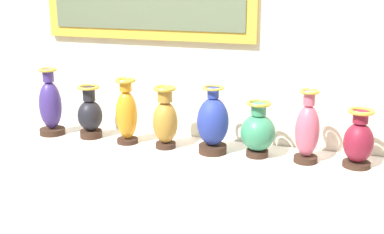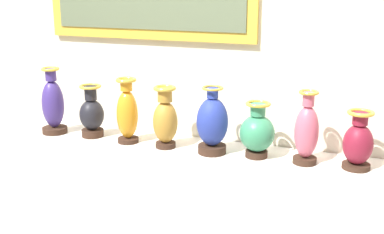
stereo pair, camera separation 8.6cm
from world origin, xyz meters
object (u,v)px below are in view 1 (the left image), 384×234
vase_ochre (165,120)px  vase_cobalt (213,124)px  vase_amber (127,114)px  vase_burgundy (358,141)px  vase_onyx (90,115)px  vase_rose (307,131)px  vase_jade (258,132)px  vase_indigo (50,106)px

vase_ochre → vase_cobalt: vase_cobalt is taller
vase_amber → vase_ochre: vase_amber is taller
vase_cobalt → vase_burgundy: (0.75, 0.04, -0.03)m
vase_onyx → vase_burgundy: 1.53m
vase_cobalt → vase_burgundy: size_ratio=1.23×
vase_rose → vase_cobalt: bearing=-177.5°
vase_amber → vase_cobalt: 0.52m
vase_onyx → vase_ochre: (0.50, -0.03, 0.03)m
vase_ochre → vase_jade: vase_ochre is taller
vase_amber → vase_cobalt: bearing=-0.1°
vase_burgundy → vase_rose: bearing=-176.2°
vase_indigo → vase_cobalt: size_ratio=1.10×
vase_jade → vase_rose: bearing=-0.9°
vase_amber → vase_indigo: bearing=179.8°
vase_amber → vase_rose: (1.02, 0.02, -0.01)m
vase_amber → vase_rose: vase_rose is taller
vase_amber → vase_jade: bearing=1.9°
vase_indigo → vase_amber: bearing=-0.2°
vase_jade → vase_rose: size_ratio=0.78×
vase_onyx → vase_burgundy: size_ratio=1.05×
vase_ochre → vase_jade: (0.52, 0.03, -0.03)m
vase_ochre → vase_burgundy: size_ratio=1.17×
vase_amber → vase_cobalt: (0.52, -0.00, -0.01)m
vase_onyx → vase_ochre: size_ratio=0.90×
vase_cobalt → vase_burgundy: bearing=2.9°
vase_indigo → vase_cobalt: 1.03m
vase_onyx → vase_cobalt: (0.77, -0.02, 0.03)m
vase_ochre → vase_cobalt: (0.28, 0.00, 0.00)m
vase_jade → vase_onyx: bearing=-179.9°
vase_amber → vase_rose: 1.02m
vase_jade → vase_ochre: bearing=-176.8°
vase_indigo → vase_jade: size_ratio=1.35×
vase_indigo → vase_onyx: vase_indigo is taller
vase_indigo → vase_onyx: 0.26m
vase_ochre → vase_rose: 0.78m
vase_onyx → vase_amber: (0.26, -0.02, 0.04)m
vase_ochre → vase_burgundy: 1.03m
vase_amber → vase_burgundy: bearing=1.7°
vase_ochre → vase_rose: bearing=1.9°
vase_cobalt → vase_rose: 0.50m
vase_cobalt → vase_onyx: bearing=178.2°
vase_cobalt → vase_burgundy: 0.76m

